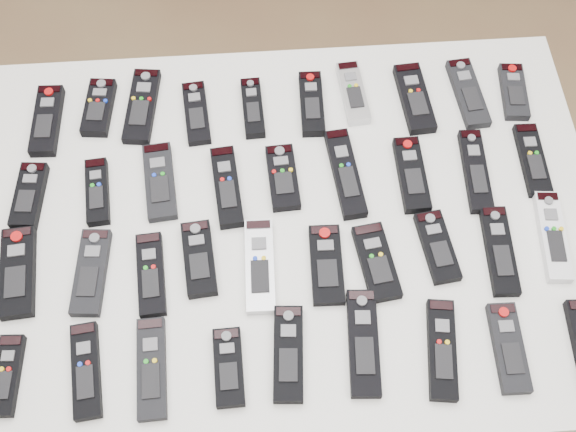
{
  "coord_description": "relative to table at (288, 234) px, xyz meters",
  "views": [
    {
      "loc": [
        -0.11,
        -0.67,
        2.04
      ],
      "look_at": [
        -0.06,
        0.0,
        0.8
      ],
      "focal_mm": 45.0,
      "sensor_mm": 36.0,
      "label": 1
    }
  ],
  "objects": [
    {
      "name": "remote_3",
      "position": [
        -0.18,
        0.27,
        0.07
      ],
      "size": [
        0.06,
        0.16,
        0.02
      ],
      "primitive_type": "cube",
      "rotation": [
        0.0,
        0.0,
        0.09
      ],
      "color": "black",
      "rests_on": "table"
    },
    {
      "name": "remote_27",
      "position": [
        0.4,
        -0.1,
        0.07
      ],
      "size": [
        0.06,
        0.19,
        0.02
      ],
      "primitive_type": "cube",
      "rotation": [
        0.0,
        0.0,
        -0.04
      ],
      "color": "black",
      "rests_on": "table"
    },
    {
      "name": "remote_17",
      "position": [
        0.39,
        0.08,
        0.07
      ],
      "size": [
        0.05,
        0.19,
        0.02
      ],
      "primitive_type": "cube",
      "rotation": [
        0.0,
        0.0,
        -0.04
      ],
      "color": "black",
      "rests_on": "table"
    },
    {
      "name": "table",
      "position": [
        0.0,
        0.0,
        0.0
      ],
      "size": [
        1.25,
        0.88,
        0.78
      ],
      "color": "white",
      "rests_on": "ground"
    },
    {
      "name": "remote_25",
      "position": [
        0.16,
        -0.11,
        0.07
      ],
      "size": [
        0.08,
        0.16,
        0.02
      ],
      "primitive_type": "cube",
      "rotation": [
        0.0,
        0.0,
        0.14
      ],
      "color": "black",
      "rests_on": "table"
    },
    {
      "name": "remote_30",
      "position": [
        -0.38,
        -0.28,
        0.07
      ],
      "size": [
        0.07,
        0.18,
        0.02
      ],
      "primitive_type": "cube",
      "rotation": [
        0.0,
        0.0,
        0.11
      ],
      "color": "black",
      "rests_on": "table"
    },
    {
      "name": "remote_4",
      "position": [
        -0.06,
        0.27,
        0.07
      ],
      "size": [
        0.05,
        0.15,
        0.02
      ],
      "primitive_type": "cube",
      "rotation": [
        0.0,
        0.0,
        0.04
      ],
      "color": "black",
      "rests_on": "table"
    },
    {
      "name": "remote_36",
      "position": [
        0.38,
        -0.29,
        0.07
      ],
      "size": [
        0.05,
        0.17,
        0.02
      ],
      "primitive_type": "cube",
      "rotation": [
        0.0,
        0.0,
        -0.02
      ],
      "color": "black",
      "rests_on": "table"
    },
    {
      "name": "ground",
      "position": [
        0.06,
        -0.0,
        -0.72
      ],
      "size": [
        4.0,
        4.0,
        0.0
      ],
      "primitive_type": "plane",
      "color": "#845E43",
      "rests_on": "ground"
    },
    {
      "name": "remote_9",
      "position": [
        0.51,
        0.28,
        0.07
      ],
      "size": [
        0.06,
        0.15,
        0.02
      ],
      "primitive_type": "cube",
      "rotation": [
        0.0,
        0.0,
        -0.09
      ],
      "color": "black",
      "rests_on": "table"
    },
    {
      "name": "remote_15",
      "position": [
        0.12,
        0.09,
        0.07
      ],
      "size": [
        0.07,
        0.21,
        0.02
      ],
      "primitive_type": "cube",
      "rotation": [
        0.0,
        0.0,
        0.1
      ],
      "color": "black",
      "rests_on": "table"
    },
    {
      "name": "remote_31",
      "position": [
        -0.26,
        -0.28,
        0.07
      ],
      "size": [
        0.06,
        0.18,
        0.02
      ],
      "primitive_type": "cube",
      "rotation": [
        0.0,
        0.0,
        0.03
      ],
      "color": "black",
      "rests_on": "table"
    },
    {
      "name": "remote_29",
      "position": [
        -0.52,
        -0.28,
        0.07
      ],
      "size": [
        0.05,
        0.15,
        0.02
      ],
      "primitive_type": "cube",
      "rotation": [
        0.0,
        0.0,
        -0.05
      ],
      "color": "black",
      "rests_on": "table"
    },
    {
      "name": "remote_6",
      "position": [
        0.16,
        0.3,
        0.07
      ],
      "size": [
        0.06,
        0.16,
        0.02
      ],
      "primitive_type": "cube",
      "rotation": [
        0.0,
        0.0,
        0.08
      ],
      "color": "#B7B7BC",
      "rests_on": "table"
    },
    {
      "name": "remote_20",
      "position": [
        -0.38,
        -0.09,
        0.07
      ],
      "size": [
        0.07,
        0.18,
        0.02
      ],
      "primitive_type": "cube",
      "rotation": [
        0.0,
        0.0,
        -0.08
      ],
      "color": "black",
      "rests_on": "table"
    },
    {
      "name": "remote_35",
      "position": [
        0.26,
        -0.29,
        0.07
      ],
      "size": [
        0.07,
        0.19,
        0.02
      ],
      "primitive_type": "cube",
      "rotation": [
        0.0,
        0.0,
        -0.13
      ],
      "color": "black",
      "rests_on": "table"
    },
    {
      "name": "remote_14",
      "position": [
        -0.0,
        0.09,
        0.07
      ],
      "size": [
        0.06,
        0.15,
        0.02
      ],
      "primitive_type": "cube",
      "rotation": [
        0.0,
        0.0,
        0.05
      ],
      "color": "black",
      "rests_on": "table"
    },
    {
      "name": "remote_5",
      "position": [
        0.07,
        0.28,
        0.07
      ],
      "size": [
        0.05,
        0.16,
        0.02
      ],
      "primitive_type": "cube",
      "rotation": [
        0.0,
        0.0,
        -0.02
      ],
      "color": "black",
      "rests_on": "table"
    },
    {
      "name": "remote_10",
      "position": [
        -0.51,
        0.09,
        0.07
      ],
      "size": [
        0.06,
        0.15,
        0.02
      ],
      "primitive_type": "cube",
      "rotation": [
        0.0,
        0.0,
        -0.09
      ],
      "color": "black",
      "rests_on": "table"
    },
    {
      "name": "remote_23",
      "position": [
        -0.06,
        -0.1,
        0.07
      ],
      "size": [
        0.06,
        0.19,
        0.02
      ],
      "primitive_type": "cube",
      "rotation": [
        0.0,
        0.0,
        -0.02
      ],
      "color": "#B7B7BC",
      "rests_on": "table"
    },
    {
      "name": "remote_26",
      "position": [
        0.28,
        -0.08,
        0.07
      ],
      "size": [
        0.07,
        0.15,
        0.02
      ],
      "primitive_type": "cube",
      "rotation": [
        0.0,
        0.0,
        0.12
      ],
      "color": "black",
      "rests_on": "table"
    },
    {
      "name": "remote_24",
      "position": [
        0.07,
        -0.1,
        0.07
      ],
      "size": [
        0.06,
        0.16,
        0.02
      ],
      "primitive_type": "cube",
      "rotation": [
        0.0,
        0.0,
        -0.03
      ],
      "color": "black",
      "rests_on": "table"
    },
    {
      "name": "remote_7",
      "position": [
        0.29,
        0.27,
        0.07
      ],
      "size": [
        0.07,
        0.18,
        0.02
      ],
      "primitive_type": "cube",
      "rotation": [
        0.0,
        0.0,
        0.07
      ],
      "color": "black",
      "rests_on": "table"
    },
    {
      "name": "remote_8",
      "position": [
        0.41,
        0.28,
        0.07
      ],
      "size": [
        0.07,
        0.18,
        0.02
      ],
      "primitive_type": "cube",
      "rotation": [
        0.0,
        0.0,
        0.09
      ],
      "color": "black",
      "rests_on": "table"
    },
    {
      "name": "remote_22",
      "position": [
        -0.18,
        -0.08,
        0.07
      ],
      "size": [
        0.07,
        0.16,
        0.02
      ],
      "primitive_type": "cube",
      "rotation": [
        0.0,
        0.0,
        0.09
      ],
      "color": "black",
      "rests_on": "table"
    },
    {
      "name": "remote_13",
      "position": [
        -0.12,
        0.08,
        0.07
      ],
      "size": [
        0.06,
        0.18,
        0.02
      ],
      "primitive_type": "cube",
      "rotation": [
        0.0,
        0.0,
        0.09
      ],
      "color": "black",
      "rests_on": "table"
    },
    {
      "name": "remote_34",
      "position": [
        0.12,
        -0.26,
        0.07
      ],
      "size": [
        0.07,
        0.2,
        0.02
      ],
      "primitive_type": "cube",
      "rotation": [
        0.0,
        0.0,
        -0.07
      ],
      "color": "black",
      "rests_on": "table"
    },
    {
      "name": "remote_16",
      "position": [
        0.26,
        0.08,
        0.07
      ],
      "size": [
        0.05,
        0.17,
        0.02
      ],
      "primitive_type": "cube",
      "rotation": [
        0.0,
        0.0,
        0.01
      ],
      "color": "black",
      "rests_on": "table"
    },
    {
      "name": "remote_11",
      "position": [
        -0.38,
        0.09,
        0.07
      ],
      "size": [
        0.06,
        0.15,
        0.02
      ],
      "primitive_type": "cube",
      "rotation": [
        0.0,
        0.0,
        0.09
      ],
      "color": "black",
      "rests_on": "table"
    },
    {
      "name": "remote_18",
      "position": [
        0.51,
        0.1,
        0.07
      ],
      "size": [
        0.05,
        0.17,
        0.02
      ],
      "primitive_type": "cube",
      "rotation": [
        0.0,
        0.0,
        -0.02
      ],
      "color": "black",
      "rests_on": "table"
    },
    {
      "name": "remote_28",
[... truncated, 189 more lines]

